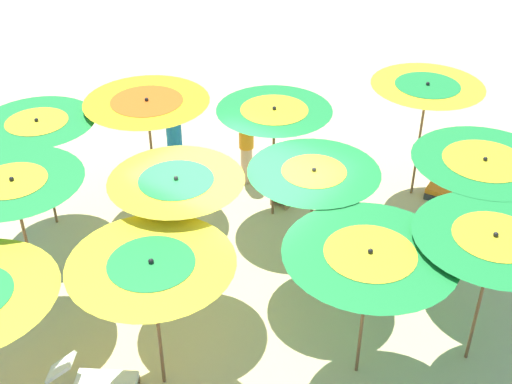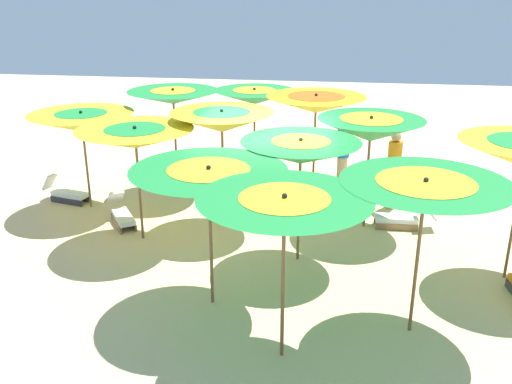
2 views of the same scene
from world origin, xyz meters
TOP-DOWN VIEW (x-y plane):
  - ground at (0.00, 0.00)m, footprint 36.83×36.83m
  - beach_umbrella_0 at (-3.94, -0.77)m, footprint 2.04×2.04m
  - beach_umbrella_1 at (-2.33, -2.40)m, footprint 2.07×2.07m
  - beach_umbrella_2 at (-1.05, -4.05)m, footprint 2.21×2.21m
  - beach_umbrella_3 at (-2.83, 0.81)m, footprint 2.28×2.28m
  - beach_umbrella_4 at (-0.51, -0.91)m, footprint 2.01×2.01m
  - beach_umbrella_5 at (0.38, -2.35)m, footprint 2.16×2.16m
  - beach_umbrella_6 at (-0.81, 1.95)m, footprint 2.07×2.07m
  - beach_umbrella_7 at (0.83, 0.71)m, footprint 2.05×2.05m
  - beach_umbrella_8 at (2.48, -0.51)m, footprint 2.30×2.30m
  - beach_umbrella_10 at (2.82, 2.47)m, footprint 2.26×2.26m
  - beach_umbrella_11 at (3.66, 0.70)m, footprint 2.17×2.17m
  - lounger_0 at (-0.24, -3.01)m, footprint 1.23×0.97m
  - lounger_2 at (-0.86, 2.70)m, footprint 0.40×1.23m
  - lounger_3 at (-1.26, -4.70)m, footprint 0.57×1.14m
  - lounger_4 at (-1.02, -0.42)m, footprint 1.00×1.19m
  - beachgoer_0 at (-1.93, 2.57)m, footprint 0.30×0.30m
  - beachgoer_1 at (-2.87, 1.48)m, footprint 0.30×0.30m

SIDE VIEW (x-z plane):
  - ground at x=0.00m, z-range -0.04..0.00m
  - lounger_3 at x=-1.26m, z-range -0.11..0.51m
  - lounger_0 at x=-0.24m, z-range -0.09..0.51m
  - lounger_2 at x=-0.86m, z-range -0.11..0.53m
  - lounger_4 at x=-1.02m, z-range -0.12..0.56m
  - beachgoer_0 at x=-1.93m, z-range 0.04..1.78m
  - beachgoer_1 at x=-2.87m, z-range 0.05..1.86m
  - beach_umbrella_2 at x=-1.05m, z-range 0.83..3.01m
  - beach_umbrella_0 at x=-3.94m, z-range 0.88..3.11m
  - beach_umbrella_8 at x=2.48m, z-range 0.88..3.13m
  - beach_umbrella_7 at x=0.83m, z-range 0.88..3.15m
  - beach_umbrella_5 at x=0.38m, z-range 0.89..3.15m
  - beach_umbrella_6 at x=-0.81m, z-range 0.88..3.19m
  - beach_umbrella_11 at x=3.66m, z-range 0.91..3.24m
  - beach_umbrella_3 at x=-2.83m, z-range 0.92..3.25m
  - beach_umbrella_10 at x=2.82m, z-range 0.96..3.29m
  - beach_umbrella_4 at x=-0.51m, z-range 0.96..3.38m
  - beach_umbrella_1 at x=-2.33m, z-range 1.02..3.48m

